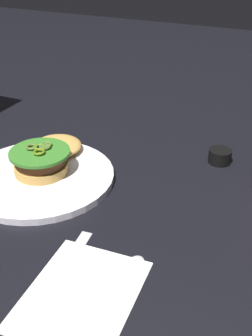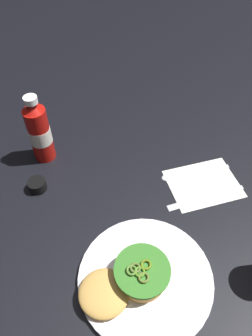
{
  "view_description": "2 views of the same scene",
  "coord_description": "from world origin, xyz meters",
  "px_view_note": "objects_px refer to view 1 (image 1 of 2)",
  "views": [
    {
      "loc": [
        -0.56,
        -0.28,
        0.44
      ],
      "look_at": [
        -0.02,
        -0.04,
        0.09
      ],
      "focal_mm": 44.77,
      "sensor_mm": 36.0,
      "label": 1
    },
    {
      "loc": [
        0.1,
        0.41,
        0.68
      ],
      "look_at": [
        -0.01,
        -0.09,
        0.09
      ],
      "focal_mm": 33.9,
      "sensor_mm": 36.0,
      "label": 2
    }
  ],
  "objects_px": {
    "condiment_cup": "(220,156)",
    "napkin": "(81,294)",
    "burger_sandwich": "(47,155)",
    "butter_knife": "(61,270)",
    "dinner_plate": "(41,176)",
    "spoon_utensil": "(120,286)",
    "fork_utensil": "(86,283)"
  },
  "relations": [
    {
      "from": "burger_sandwich",
      "to": "butter_knife",
      "type": "relative_size",
      "value": 0.89
    },
    {
      "from": "burger_sandwich",
      "to": "butter_knife",
      "type": "bearing_deg",
      "value": -142.75
    },
    {
      "from": "dinner_plate",
      "to": "condiment_cup",
      "type": "distance_m",
      "value": 0.37
    },
    {
      "from": "condiment_cup",
      "to": "napkin",
      "type": "bearing_deg",
      "value": 169.29
    },
    {
      "from": "napkin",
      "to": "butter_knife",
      "type": "xyz_separation_m",
      "value": [
        0.02,
        0.05,
        0.0
      ]
    },
    {
      "from": "napkin",
      "to": "butter_knife",
      "type": "relative_size",
      "value": 0.85
    },
    {
      "from": "burger_sandwich",
      "to": "napkin",
      "type": "bearing_deg",
      "value": -139.08
    },
    {
      "from": "dinner_plate",
      "to": "butter_knife",
      "type": "xyz_separation_m",
      "value": [
        -0.2,
        -0.17,
        -0.0
      ]
    },
    {
      "from": "condiment_cup",
      "to": "butter_knife",
      "type": "distance_m",
      "value": 0.43
    },
    {
      "from": "condiment_cup",
      "to": "fork_utensil",
      "type": "distance_m",
      "value": 0.43
    },
    {
      "from": "dinner_plate",
      "to": "burger_sandwich",
      "type": "distance_m",
      "value": 0.05
    },
    {
      "from": "butter_knife",
      "to": "condiment_cup",
      "type": "bearing_deg",
      "value": -17.35
    },
    {
      "from": "spoon_utensil",
      "to": "dinner_plate",
      "type": "bearing_deg",
      "value": 53.86
    },
    {
      "from": "fork_utensil",
      "to": "condiment_cup",
      "type": "bearing_deg",
      "value": -11.45
    },
    {
      "from": "spoon_utensil",
      "to": "fork_utensil",
      "type": "xyz_separation_m",
      "value": [
        -0.01,
        0.05,
        0.0
      ]
    },
    {
      "from": "burger_sandwich",
      "to": "butter_knife",
      "type": "xyz_separation_m",
      "value": [
        -0.24,
        -0.18,
        -0.03
      ]
    },
    {
      "from": "burger_sandwich",
      "to": "condiment_cup",
      "type": "distance_m",
      "value": 0.36
    },
    {
      "from": "burger_sandwich",
      "to": "napkin",
      "type": "relative_size",
      "value": 1.05
    },
    {
      "from": "burger_sandwich",
      "to": "napkin",
      "type": "distance_m",
      "value": 0.35
    },
    {
      "from": "spoon_utensil",
      "to": "fork_utensil",
      "type": "distance_m",
      "value": 0.05
    },
    {
      "from": "dinner_plate",
      "to": "spoon_utensil",
      "type": "bearing_deg",
      "value": -126.14
    },
    {
      "from": "dinner_plate",
      "to": "spoon_utensil",
      "type": "relative_size",
      "value": 1.46
    },
    {
      "from": "napkin",
      "to": "spoon_utensil",
      "type": "height_order",
      "value": "spoon_utensil"
    },
    {
      "from": "butter_knife",
      "to": "burger_sandwich",
      "type": "bearing_deg",
      "value": 37.25
    },
    {
      "from": "burger_sandwich",
      "to": "spoon_utensil",
      "type": "height_order",
      "value": "burger_sandwich"
    },
    {
      "from": "burger_sandwich",
      "to": "spoon_utensil",
      "type": "distance_m",
      "value": 0.36
    },
    {
      "from": "fork_utensil",
      "to": "burger_sandwich",
      "type": "bearing_deg",
      "value": 42.69
    },
    {
      "from": "butter_knife",
      "to": "spoon_utensil",
      "type": "bearing_deg",
      "value": -84.69
    },
    {
      "from": "dinner_plate",
      "to": "fork_utensil",
      "type": "height_order",
      "value": "dinner_plate"
    },
    {
      "from": "dinner_plate",
      "to": "spoon_utensil",
      "type": "height_order",
      "value": "dinner_plate"
    },
    {
      "from": "dinner_plate",
      "to": "burger_sandwich",
      "type": "height_order",
      "value": "burger_sandwich"
    },
    {
      "from": "dinner_plate",
      "to": "fork_utensil",
      "type": "bearing_deg",
      "value": -133.52
    }
  ]
}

